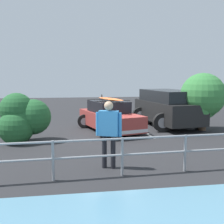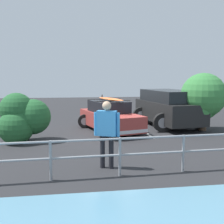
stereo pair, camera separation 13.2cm
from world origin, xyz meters
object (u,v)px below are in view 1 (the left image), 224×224
Objects in this scene: bush_near_left at (23,119)px; bush_near_right at (199,101)px; person_bystander at (109,128)px; sedan_car at (110,117)px; suv_car at (168,107)px.

bush_near_left is 0.73× the size of bush_near_right.
bush_near_left is (2.77, -3.58, -0.20)m from person_bystander.
sedan_car is at bearing -155.05° from bush_near_left.
sedan_car is 3.96m from bush_near_left.
sedan_car is at bearing -5.73° from bush_near_right.
sedan_car is 5.33m from person_bystander.
person_bystander is 0.94× the size of bush_near_left.
person_bystander is (3.87, 6.04, 0.15)m from suv_car.
suv_car is 7.08m from bush_near_left.
sedan_car is 4.21m from bush_near_right.
bush_near_left is (6.64, 2.46, -0.06)m from suv_car.
bush_near_right is at bearing 174.27° from sedan_car.
sedan_car is at bearing -98.78° from person_bystander.
bush_near_right is (-7.72, -1.25, 0.47)m from bush_near_left.
bush_near_right reaches higher than bush_near_left.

